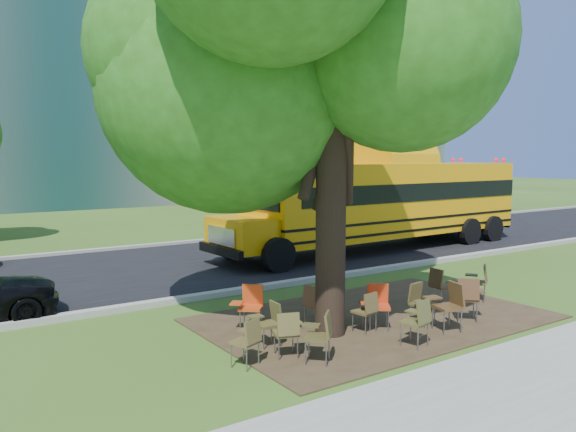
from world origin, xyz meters
TOP-DOWN VIEW (x-y plane):
  - ground at (0.00, 0.00)m, footprint 160.00×160.00m
  - sidewalk at (0.00, -5.00)m, footprint 60.00×4.00m
  - dirt_patch at (1.00, -0.50)m, footprint 7.00×4.50m
  - asphalt_road at (0.00, 7.00)m, footprint 80.00×8.00m
  - kerb_near at (0.00, 3.00)m, footprint 80.00×0.25m
  - kerb_far at (0.00, 11.10)m, footprint 80.00×0.25m
  - building_right at (24.00, 38.00)m, footprint 30.00×16.00m
  - bg_tree_3 at (8.00, 14.00)m, footprint 5.60×5.60m
  - bg_tree_4 at (16.00, 13.00)m, footprint 5.00×5.00m
  - main_tree at (-0.44, -0.81)m, footprint 7.20×7.20m
  - school_bus at (7.64, 6.00)m, footprint 12.84×3.30m
  - chair_0 at (-2.53, -1.36)m, footprint 0.54×0.62m
  - chair_1 at (-1.80, -1.41)m, footprint 0.64×0.50m
  - chair_2 at (-1.48, -1.89)m, footprint 0.58×0.74m
  - chair_3 at (0.53, -1.04)m, footprint 0.76×0.60m
  - chair_4 at (0.38, -2.24)m, footprint 0.60×0.62m
  - chair_5 at (1.39, -1.36)m, footprint 0.57×0.57m
  - chair_6 at (1.56, -1.94)m, footprint 0.58×0.74m
  - chair_7 at (2.40, -1.73)m, footprint 0.80×0.63m
  - chair_8 at (-1.73, -0.72)m, footprint 0.47×0.55m
  - chair_9 at (-1.53, 0.29)m, footprint 0.76×0.60m
  - chair_10 at (-0.39, -0.32)m, footprint 0.59×0.57m
  - chair_11 at (0.21, -1.13)m, footprint 0.54×0.54m
  - chair_12 at (2.90, -0.59)m, footprint 0.51×0.60m
  - chair_13 at (3.98, -0.80)m, footprint 0.58×0.73m

SIDE VIEW (x-z plane):
  - ground at x=0.00m, z-range 0.00..0.00m
  - dirt_patch at x=1.00m, z-range 0.00..0.03m
  - sidewalk at x=0.00m, z-range 0.00..0.04m
  - asphalt_road at x=0.00m, z-range 0.00..0.04m
  - kerb_near at x=0.00m, z-range 0.00..0.14m
  - kerb_far at x=0.00m, z-range 0.00..0.14m
  - chair_0 at x=-2.53m, z-range 0.09..0.89m
  - chair_8 at x=-1.73m, z-range 0.09..0.90m
  - chair_11 at x=0.21m, z-range 0.09..0.90m
  - chair_1 at x=-1.80m, z-range 0.10..0.91m
  - chair_10 at x=-0.39m, z-range 0.10..0.95m
  - chair_2 at x=-1.48m, z-range 0.10..0.96m
  - chair_5 at x=1.39m, z-range 0.10..0.96m
  - chair_12 at x=2.90m, z-range 0.10..0.97m
  - chair_13 at x=3.98m, z-range 0.10..0.97m
  - chair_4 at x=0.38m, z-range 0.10..0.98m
  - chair_9 at x=-1.53m, z-range 0.10..0.99m
  - chair_3 at x=0.53m, z-range 0.10..0.99m
  - chair_7 at x=2.40m, z-range 0.11..1.04m
  - chair_6 at x=1.56m, z-range 0.11..1.08m
  - school_bus at x=7.64m, z-range 0.24..3.36m
  - bg_tree_4 at x=16.00m, z-range 0.92..7.77m
  - bg_tree_3 at x=8.00m, z-range 1.11..8.95m
  - main_tree at x=-0.44m, z-range 1.09..10.50m
  - building_right at x=24.00m, z-range 0.00..25.00m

